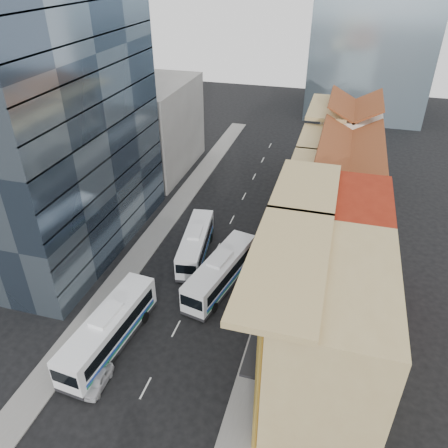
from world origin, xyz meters
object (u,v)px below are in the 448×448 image
(bus_left_near, at_px, (109,329))
(sedan_left, at_px, (97,380))
(bus_left_far, at_px, (196,243))
(office_tower, at_px, (57,125))
(shophouse_tan, at_px, (330,336))
(bus_right, at_px, (220,272))

(bus_left_near, distance_m, sedan_left, 4.68)
(bus_left_far, bearing_deg, office_tower, 175.26)
(sedan_left, bearing_deg, shophouse_tan, 13.29)
(bus_left_near, height_order, sedan_left, bus_left_near)
(bus_left_near, bearing_deg, bus_right, 61.03)
(shophouse_tan, bearing_deg, bus_right, 138.49)
(bus_left_far, bearing_deg, bus_left_near, -108.90)
(shophouse_tan, xyz_separation_m, bus_left_near, (-18.95, -0.46, -4.02))
(office_tower, bearing_deg, shophouse_tan, -24.30)
(shophouse_tan, relative_size, bus_left_far, 1.27)
(shophouse_tan, relative_size, bus_right, 1.17)
(bus_left_near, bearing_deg, bus_left_far, 84.20)
(shophouse_tan, distance_m, office_tower, 35.19)
(bus_right, bearing_deg, shophouse_tan, -29.66)
(office_tower, xyz_separation_m, bus_left_far, (15.00, 0.86, -13.23))
(bus_right, bearing_deg, bus_left_far, 145.55)
(bus_left_near, relative_size, bus_right, 1.03)
(office_tower, bearing_deg, bus_left_near, -50.19)
(office_tower, distance_m, sedan_left, 27.07)
(bus_left_far, xyz_separation_m, bus_right, (4.34, -4.54, 0.15))
(bus_right, bearing_deg, sedan_left, -100.49)
(bus_left_near, relative_size, bus_left_far, 1.12)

